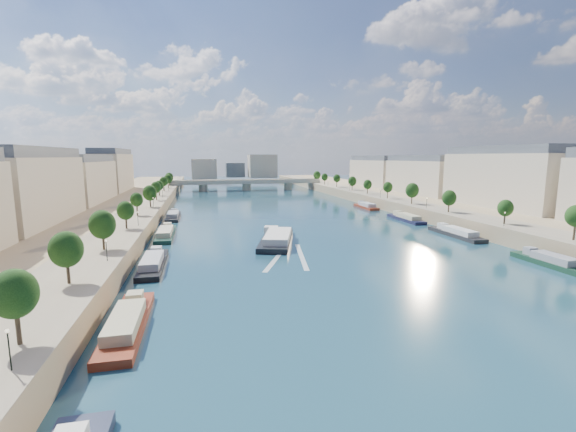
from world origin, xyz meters
TOP-DOWN VIEW (x-y plane):
  - ground at (0.00, 100.00)m, footprint 700.00×700.00m
  - quay_left at (-72.00, 100.00)m, footprint 44.00×520.00m
  - quay_right at (72.00, 100.00)m, footprint 44.00×520.00m
  - pave_left at (-57.00, 100.00)m, footprint 14.00×520.00m
  - pave_right at (57.00, 100.00)m, footprint 14.00×520.00m
  - trees_left at (-55.00, 102.00)m, footprint 4.80×268.80m
  - trees_right at (55.00, 110.00)m, footprint 4.80×268.80m
  - lamps_left at (-52.50, 90.00)m, footprint 0.36×200.36m
  - lamps_right at (52.50, 105.00)m, footprint 0.36×200.36m
  - buildings_left at (-85.00, 112.00)m, footprint 16.00×226.00m
  - buildings_right at (85.00, 112.00)m, footprint 16.00×226.00m
  - skyline at (3.19, 319.52)m, footprint 79.00×42.00m
  - bridge at (0.00, 239.76)m, footprint 112.00×12.00m
  - tour_barge at (-12.61, 60.40)m, footprint 16.24×30.37m
  - wake at (-12.61, 43.83)m, footprint 14.81×25.85m
  - moored_barges_left at (-45.50, 42.54)m, footprint 5.00×165.53m
  - moored_barges_right at (45.50, 55.89)m, footprint 5.00×157.01m

SIDE VIEW (x-z plane):
  - ground at x=0.00m, z-range 0.00..0.00m
  - wake at x=-12.61m, z-range 0.00..0.04m
  - moored_barges_right at x=45.50m, z-range -0.96..2.64m
  - moored_barges_left at x=-45.50m, z-range -0.96..2.64m
  - tour_barge at x=-12.61m, z-range -0.85..3.11m
  - quay_left at x=-72.00m, z-range 0.00..5.00m
  - quay_right at x=72.00m, z-range 0.00..5.00m
  - pave_left at x=-57.00m, z-range 5.00..5.10m
  - pave_right at x=57.00m, z-range 5.00..5.10m
  - bridge at x=0.00m, z-range 1.01..9.16m
  - lamps_left at x=-52.50m, z-range 5.64..9.92m
  - lamps_right at x=52.50m, z-range 5.64..9.92m
  - trees_left at x=-55.00m, z-range 6.35..14.61m
  - trees_right at x=55.00m, z-range 6.35..14.61m
  - skyline at x=3.19m, z-range 3.66..25.66m
  - buildings_left at x=-85.00m, z-range 4.85..28.05m
  - buildings_right at x=85.00m, z-range 4.85..28.05m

